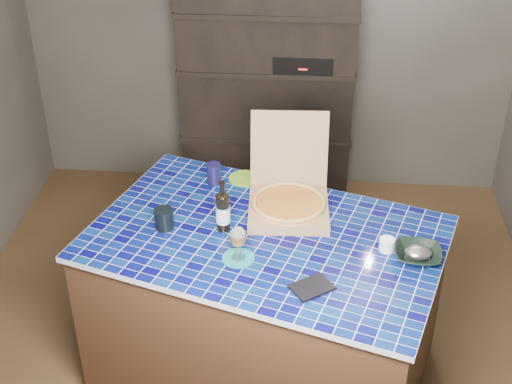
# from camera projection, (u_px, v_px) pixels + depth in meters

# --- Properties ---
(room) EXTENTS (3.50, 3.50, 3.50)m
(room) POSITION_uv_depth(u_px,v_px,m) (246.00, 144.00, 3.54)
(room) COLOR brown
(room) RESTS_ON ground
(shelving_unit) EXTENTS (1.20, 0.41, 1.80)m
(shelving_unit) POSITION_uv_depth(u_px,v_px,m) (268.00, 84.00, 5.02)
(shelving_unit) COLOR black
(shelving_unit) RESTS_ON floor
(kitchen_island) EXTENTS (1.92, 1.52, 0.92)m
(kitchen_island) POSITION_uv_depth(u_px,v_px,m) (265.00, 308.00, 3.69)
(kitchen_island) COLOR #3F2319
(kitchen_island) RESTS_ON floor
(pizza_box) EXTENTS (0.42, 0.51, 0.44)m
(pizza_box) POSITION_uv_depth(u_px,v_px,m) (289.00, 200.00, 3.60)
(pizza_box) COLOR #9E6B51
(pizza_box) RESTS_ON kitchen_island
(mead_bottle) EXTENTS (0.07, 0.07, 0.27)m
(mead_bottle) POSITION_uv_depth(u_px,v_px,m) (223.00, 211.00, 3.44)
(mead_bottle) COLOR black
(mead_bottle) RESTS_ON kitchen_island
(teal_trivet) EXTENTS (0.15, 0.15, 0.01)m
(teal_trivet) POSITION_uv_depth(u_px,v_px,m) (238.00, 258.00, 3.29)
(teal_trivet) COLOR #17777B
(teal_trivet) RESTS_ON kitchen_island
(wine_glass) EXTENTS (0.08, 0.08, 0.17)m
(wine_glass) POSITION_uv_depth(u_px,v_px,m) (238.00, 237.00, 3.23)
(wine_glass) COLOR white
(wine_glass) RESTS_ON teal_trivet
(tumbler) EXTENTS (0.09, 0.09, 0.11)m
(tumbler) POSITION_uv_depth(u_px,v_px,m) (164.00, 219.00, 3.48)
(tumbler) COLOR black
(tumbler) RESTS_ON kitchen_island
(dvd_case) EXTENTS (0.22, 0.20, 0.01)m
(dvd_case) POSITION_uv_depth(u_px,v_px,m) (312.00, 287.00, 3.11)
(dvd_case) COLOR black
(dvd_case) RESTS_ON kitchen_island
(bowl) EXTENTS (0.23, 0.23, 0.05)m
(bowl) POSITION_uv_depth(u_px,v_px,m) (418.00, 255.00, 3.27)
(bowl) COLOR black
(bowl) RESTS_ON kitchen_island
(foil_contents) EXTENTS (0.13, 0.10, 0.06)m
(foil_contents) POSITION_uv_depth(u_px,v_px,m) (418.00, 252.00, 3.27)
(foil_contents) COLOR #A9A7B2
(foil_contents) RESTS_ON bowl
(white_jar) EXTENTS (0.07, 0.07, 0.06)m
(white_jar) POSITION_uv_depth(u_px,v_px,m) (387.00, 245.00, 3.33)
(white_jar) COLOR white
(white_jar) RESTS_ON kitchen_island
(navy_cup) EXTENTS (0.07, 0.07, 0.12)m
(navy_cup) POSITION_uv_depth(u_px,v_px,m) (214.00, 174.00, 3.83)
(navy_cup) COLOR #110E34
(navy_cup) RESTS_ON kitchen_island
(green_trivet) EXTENTS (0.18, 0.18, 0.01)m
(green_trivet) POSITION_uv_depth(u_px,v_px,m) (245.00, 178.00, 3.89)
(green_trivet) COLOR #6C9E21
(green_trivet) RESTS_ON kitchen_island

